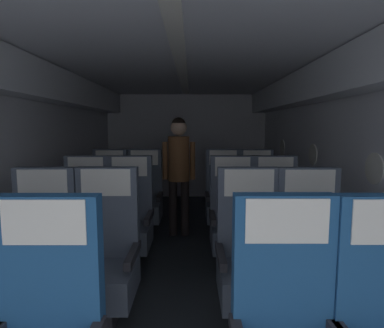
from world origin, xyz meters
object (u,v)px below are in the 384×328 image
object	(u,v)px
seat_d_right_window	(222,200)
flight_attendant	(178,164)
seat_b_right_aisle	(310,261)
seat_b_right_window	(249,260)
seat_c_right_aisle	(275,221)
seat_d_left_window	(108,200)
seat_b_left_aisle	(104,260)
seat_b_left_window	(39,261)
seat_d_right_aisle	(256,200)
seat_c_left_window	(83,221)
seat_c_left_aisle	(128,221)
seat_c_right_window	(232,221)
seat_d_left_aisle	(143,200)

from	to	relation	value
seat_d_right_window	flight_attendant	bearing A→B (deg)	-178.56
seat_b_right_aisle	seat_b_right_window	distance (m)	0.44
seat_c_right_aisle	seat_d_left_window	xyz separation A→B (m)	(-1.98, 0.94, 0.00)
seat_b_left_aisle	flight_attendant	world-z (taller)	flight_attendant
seat_b_left_aisle	seat_b_left_window	bearing A→B (deg)	-177.89
seat_d_right_aisle	seat_c_left_window	bearing A→B (deg)	-154.17
seat_b_left_window	seat_c_left_aisle	distance (m)	1.07
seat_b_left_aisle	seat_c_right_window	world-z (taller)	same
seat_d_right_window	flight_attendant	world-z (taller)	flight_attendant
seat_c_left_window	seat_c_right_window	size ratio (longest dim) A/B	1.00
seat_b_left_aisle	seat_d_left_aisle	distance (m)	1.91
seat_b_left_window	seat_b_left_aisle	world-z (taller)	same
seat_d_left_aisle	seat_d_right_window	world-z (taller)	same
seat_c_right_aisle	seat_d_left_window	distance (m)	2.19
seat_b_right_aisle	seat_d_left_aisle	world-z (taller)	same
seat_c_left_aisle	seat_d_left_window	world-z (taller)	same
seat_d_left_aisle	seat_b_left_aisle	bearing A→B (deg)	-89.95
seat_d_right_aisle	seat_d_right_window	bearing A→B (deg)	178.06
seat_b_right_aisle	seat_b_left_window	bearing A→B (deg)	179.77
seat_c_left_window	seat_d_right_aisle	bearing A→B (deg)	25.83
seat_d_left_aisle	seat_d_right_aisle	bearing A→B (deg)	-0.39
seat_b_right_window	seat_d_left_aisle	distance (m)	2.20
seat_b_right_aisle	seat_d_right_window	xyz separation A→B (m)	(-0.45, 1.94, 0.00)
seat_d_left_aisle	seat_d_left_window	bearing A→B (deg)	-178.20
seat_b_left_window	seat_b_right_aisle	world-z (taller)	same
seat_d_right_aisle	seat_c_right_aisle	bearing A→B (deg)	-89.89
seat_b_left_window	seat_d_right_aisle	distance (m)	2.75
seat_c_left_aisle	flight_attendant	size ratio (longest dim) A/B	0.73
seat_b_right_aisle	seat_d_right_window	bearing A→B (deg)	102.96
seat_b_right_window	seat_c_right_window	size ratio (longest dim) A/B	1.00
flight_attendant	seat_b_left_window	bearing A→B (deg)	-108.80
seat_c_right_window	flight_attendant	bearing A→B (deg)	121.97
seat_c_left_aisle	seat_d_left_window	bearing A→B (deg)	115.71
seat_b_right_aisle	seat_c_right_aisle	size ratio (longest dim) A/B	1.00
seat_b_right_aisle	seat_d_right_aisle	xyz separation A→B (m)	(0.01, 1.93, 0.00)
seat_c_left_window	seat_c_right_window	xyz separation A→B (m)	(1.53, 0.00, 0.00)
seat_b_left_window	seat_c_left_window	world-z (taller)	same
seat_c_left_aisle	seat_d_right_window	distance (m)	1.44
flight_attendant	seat_b_right_aisle	bearing A→B (deg)	-54.69
seat_c_right_aisle	flight_attendant	distance (m)	1.49
seat_b_left_window	seat_c_left_window	distance (m)	0.96
seat_c_right_window	flight_attendant	distance (m)	1.22
seat_d_right_window	flight_attendant	distance (m)	0.76
seat_b_right_window	seat_d_left_aisle	bearing A→B (deg)	118.89
seat_b_left_window	seat_c_left_aisle	world-z (taller)	same
seat_c_right_window	seat_d_right_window	size ratio (longest dim) A/B	1.00
seat_b_left_aisle	flight_attendant	size ratio (longest dim) A/B	0.73
seat_b_left_window	seat_d_left_aisle	bearing A→B (deg)	76.58
seat_c_left_aisle	seat_d_left_window	size ratio (longest dim) A/B	1.00
seat_c_right_aisle	seat_c_right_window	world-z (taller)	same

